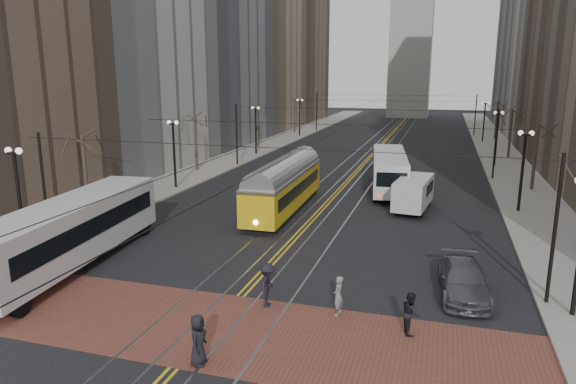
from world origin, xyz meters
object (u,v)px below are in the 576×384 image
Objects in this scene: sedan_grey at (401,166)px; pedestrian_c at (411,313)px; pedestrian_a at (198,340)px; streetcar at (285,190)px; sedan_parked at (464,280)px; pedestrian_d at (267,285)px; pedestrian_b at (338,296)px; cargo_van at (413,195)px; transit_bus at (71,234)px; rear_bus at (389,172)px.

sedan_grey is 3.04× the size of pedestrian_c.
streetcar is at bearing 2.46° from pedestrian_a.
sedan_parked is 8.79m from pedestrian_d.
pedestrian_c is (2.94, -0.70, -0.01)m from pedestrian_b.
cargo_van is 3.27× the size of pedestrian_c.
pedestrian_b is (0.13, -31.79, -0.01)m from sedan_grey.
cargo_van is at bearing 39.55° from transit_bus.
pedestrian_c is at bearing -79.91° from cargo_van.
pedestrian_a is at bearing -103.97° from rear_bus.
transit_bus reaches higher than pedestrian_d.
streetcar is 18.80m from pedestrian_c.
streetcar reaches higher than pedestrian_b.
pedestrian_c is (9.95, -15.94, -0.68)m from streetcar.
pedestrian_c is (1.04, -18.59, -0.36)m from cargo_van.
pedestrian_c is at bearing -13.31° from transit_bus.
pedestrian_a reaches higher than sedan_parked.
pedestrian_d is (11.15, -1.56, -0.73)m from transit_bus.
rear_bus is 2.41× the size of sedan_parked.
sedan_grey is (0.37, 7.50, -0.71)m from rear_bus.
pedestrian_b is (3.81, 5.00, -0.06)m from pedestrian_a.
rear_bus is at bearing -94.78° from sedan_grey.
sedan_parked is 3.02× the size of pedestrian_c.
pedestrian_b is at bearing -43.85° from pedestrian_a.
rear_bus is 2.23× the size of cargo_van.
cargo_van is 14.70m from sedan_parked.
pedestrian_a is at bearing -38.08° from transit_bus.
transit_bus reaches higher than cargo_van.
streetcar is 17.93m from sedan_grey.
rear_bus is 24.49m from pedestrian_d.
pedestrian_a is 0.94× the size of pedestrian_d.
rear_bus is 2.39× the size of sedan_grey.
transit_bus is 19.30m from sedan_parked.
pedestrian_a is (10.37, -6.50, -0.79)m from transit_bus.
pedestrian_a is (-3.31, -29.29, -0.66)m from rear_bus.
pedestrian_a is 5.00m from pedestrian_d.
streetcar is (7.17, 13.74, -0.18)m from transit_bus.
pedestrian_d is (-2.53, -24.35, -0.60)m from rear_bus.
transit_bus reaches higher than pedestrian_a.
pedestrian_c is at bearing -64.02° from pedestrian_a.
transit_bus is 8.21× the size of pedestrian_c.
sedan_grey is 3.00× the size of pedestrian_b.
streetcar reaches higher than cargo_van.
streetcar is 7.69× the size of pedestrian_b.
cargo_van is 18.00m from pedestrian_b.
cargo_van is (16.09, 16.39, -0.50)m from transit_bus.
sedan_parked is 2.61× the size of pedestrian_d.
pedestrian_a reaches higher than pedestrian_b.
pedestrian_b is 3.03m from pedestrian_d.
rear_bus is at bearing -8.41° from pedestrian_c.
rear_bus is at bearing 117.52° from cargo_van.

